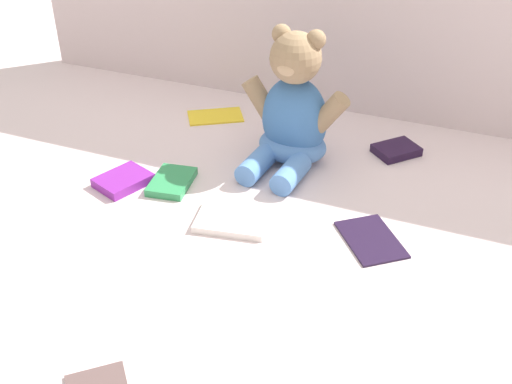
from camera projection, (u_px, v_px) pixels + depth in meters
The scene contains 8 objects.
ground_plane at pixel (282, 210), 1.21m from camera, with size 3.20×3.20×0.00m, color silver.
teddy_bear at pixel (293, 115), 1.31m from camera, with size 0.25×0.22×0.29m.
book_case_0 at pixel (123, 180), 1.28m from camera, with size 0.08×0.10×0.02m, color purple.
book_case_1 at pixel (371, 239), 1.12m from camera, with size 0.09×0.13×0.01m, color #221430.
book_case_2 at pixel (233, 219), 1.17m from camera, with size 0.10×0.13×0.01m, color white.
book_case_3 at pixel (215, 116), 1.54m from camera, with size 0.08×0.13×0.01m, color yellow.
book_case_4 at pixel (173, 181), 1.28m from camera, with size 0.08×0.11×0.02m, color #2F9153.
book_case_5 at pixel (396, 150), 1.39m from camera, with size 0.07×0.09×0.02m, color #22112E.
Camera 1 is at (0.32, -0.94, 0.69)m, focal length 43.52 mm.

